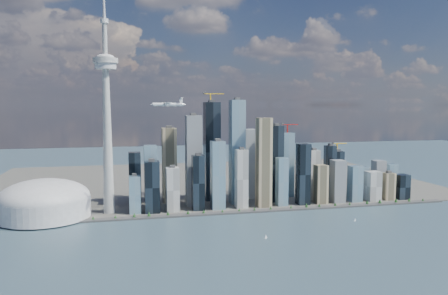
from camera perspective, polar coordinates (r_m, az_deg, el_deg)
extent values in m
plane|color=#2E4452|center=(816.14, 6.67, -12.66)|extent=(4000.00, 4000.00, 0.00)
cube|color=#383838|center=(1045.06, 2.01, -8.43)|extent=(1100.00, 22.00, 4.00)
cube|color=#4C4C47|center=(1475.17, -2.54, -4.32)|extent=(1400.00, 900.00, 3.00)
cylinder|color=#3F2D1E|center=(1032.69, -24.82, -8.94)|extent=(1.00, 1.00, 2.40)
cone|color=#1E4E1B|center=(1031.82, -24.83, -8.74)|extent=(7.20, 7.20, 8.00)
cylinder|color=#3F2D1E|center=(1018.34, -19.98, -8.96)|extent=(1.00, 1.00, 2.40)
cone|color=#1E4E1B|center=(1017.47, -19.99, -8.76)|extent=(7.20, 7.20, 8.00)
cylinder|color=#3F2D1E|center=(1011.25, -15.05, -8.91)|extent=(1.00, 1.00, 2.40)
cone|color=#1E4E1B|center=(1010.37, -15.05, -8.71)|extent=(7.20, 7.20, 8.00)
cylinder|color=#3F2D1E|center=(1011.56, -10.08, -8.80)|extent=(1.00, 1.00, 2.40)
cone|color=#1E4E1B|center=(1010.68, -10.08, -8.60)|extent=(7.20, 7.20, 8.00)
cylinder|color=#3F2D1E|center=(1019.26, -5.15, -8.62)|extent=(1.00, 1.00, 2.40)
cone|color=#1E4E1B|center=(1018.39, -5.15, -8.43)|extent=(7.20, 7.20, 8.00)
cylinder|color=#3F2D1E|center=(1034.20, -0.34, -8.39)|extent=(1.00, 1.00, 2.40)
cone|color=#1E4E1B|center=(1033.34, -0.34, -8.20)|extent=(7.20, 7.20, 8.00)
cylinder|color=#3F2D1E|center=(1056.06, 4.30, -8.11)|extent=(1.00, 1.00, 2.40)
cone|color=#1E4E1B|center=(1055.21, 4.30, -7.92)|extent=(7.20, 7.20, 8.00)
cylinder|color=#3F2D1E|center=(1084.42, 8.72, -7.80)|extent=(1.00, 1.00, 2.40)
cone|color=#1E4E1B|center=(1083.60, 8.72, -7.61)|extent=(7.20, 7.20, 8.00)
cylinder|color=#3F2D1E|center=(1118.80, 12.88, -7.46)|extent=(1.00, 1.00, 2.40)
cone|color=#1E4E1B|center=(1118.00, 12.88, -7.28)|extent=(7.20, 7.20, 8.00)
cylinder|color=#3F2D1E|center=(1158.65, 16.77, -7.11)|extent=(1.00, 1.00, 2.40)
cone|color=#1E4E1B|center=(1157.88, 16.77, -6.93)|extent=(7.20, 7.20, 8.00)
cylinder|color=#3F2D1E|center=(1203.43, 20.38, -6.75)|extent=(1.00, 1.00, 2.40)
cone|color=#1E4E1B|center=(1202.69, 20.38, -6.58)|extent=(7.20, 7.20, 8.00)
cylinder|color=#3F2D1E|center=(1252.62, 23.71, -6.40)|extent=(1.00, 1.00, 2.40)
cone|color=#1E4E1B|center=(1251.91, 23.72, -6.24)|extent=(7.20, 7.20, 8.00)
cube|color=black|center=(1038.88, -9.33, -5.10)|extent=(34.00, 34.00, 121.29)
cube|color=#789FB5|center=(1085.19, -9.51, -3.76)|extent=(30.00, 30.00, 154.37)
cube|color=#BCBBB7|center=(1044.68, -6.57, -5.47)|extent=(30.00, 30.00, 104.75)
cube|color=#C6B687|center=(1140.50, -7.19, -2.30)|extent=(36.00, 36.00, 192.96)
cube|color=slate|center=(1091.23, -4.03, -1.75)|extent=(38.00, 38.00, 226.04)
cube|color=black|center=(1049.56, -3.58, -4.63)|extent=(28.00, 28.00, 132.31)
cube|color=#789FB5|center=(1057.01, -0.64, -3.63)|extent=(32.00, 32.00, 165.39)
cube|color=black|center=(1152.68, -1.76, -0.52)|extent=(40.00, 40.00, 259.11)
cube|color=#789FB5|center=(1111.30, 1.57, -0.60)|extent=(36.00, 36.00, 264.63)
cube|color=#BCBBB7|center=(1071.79, 2.24, -4.11)|extent=(28.00, 28.00, 143.34)
cube|color=#C6B687|center=(1081.67, 5.06, -1.97)|extent=(34.00, 34.00, 220.52)
cube|color=slate|center=(1183.22, 3.48, -2.11)|extent=(30.00, 30.00, 187.44)
cube|color=black|center=(1147.77, 6.90, -2.11)|extent=(32.00, 32.00, 198.47)
cube|color=#789FB5|center=(1107.35, 7.75, -4.42)|extent=(26.00, 26.00, 121.29)
cube|color=black|center=(1123.18, 10.16, -3.46)|extent=(30.00, 30.00, 154.37)
cube|color=#789FB5|center=(1217.73, 8.22, -2.20)|extent=(34.00, 34.00, 176.42)
cube|color=#BCBBB7|center=(1190.08, 11.42, -3.51)|extent=(28.00, 28.00, 132.31)
cube|color=#C6B687|center=(1148.17, 12.43, -4.70)|extent=(30.00, 30.00, 99.24)
cube|color=slate|center=(1169.38, 14.66, -4.29)|extent=(32.00, 32.00, 110.26)
cube|color=black|center=(1210.63, 13.58, -3.14)|extent=(26.00, 26.00, 143.34)
cube|color=#789FB5|center=(1194.63, 16.78, -4.54)|extent=(30.00, 30.00, 93.72)
cube|color=black|center=(1283.25, 14.47, -3.17)|extent=(28.00, 28.00, 121.29)
cube|color=#789FB5|center=(1263.01, 17.62, -4.28)|extent=(30.00, 30.00, 82.70)
cube|color=#BCBBB7|center=(1221.46, 18.81, -4.78)|extent=(34.00, 34.00, 77.18)
cube|color=#C6B687|center=(1246.05, 20.57, -4.77)|extent=(28.00, 28.00, 71.67)
cube|color=slate|center=(1285.02, 19.36, -3.80)|extent=(30.00, 30.00, 99.24)
cube|color=black|center=(1271.77, 22.27, -4.75)|extent=(32.00, 32.00, 66.16)
cube|color=#789FB5|center=(1310.38, 21.02, -3.92)|extent=(26.00, 26.00, 88.21)
cube|color=black|center=(1139.62, -11.69, -3.92)|extent=(30.00, 30.00, 132.31)
cube|color=#789FB5|center=(1040.37, -11.52, -6.06)|extent=(26.00, 26.00, 88.21)
cube|color=yellow|center=(1146.32, -1.78, 6.49)|extent=(3.00, 3.00, 22.00)
cube|color=yellow|center=(1148.18, -1.38, 7.04)|extent=(55.00, 2.20, 2.20)
cube|color=#383838|center=(1143.50, -2.60, 7.14)|extent=(6.00, 4.00, 4.00)
cube|color=#AA1A18|center=(1208.40, 8.29, 2.46)|extent=(3.00, 3.00, 22.00)
cube|color=#AA1A18|center=(1210.50, 8.61, 2.98)|extent=(48.00, 2.20, 2.20)
cube|color=#383838|center=(1202.62, 7.66, 3.08)|extent=(6.00, 4.00, 4.00)
cube|color=yellow|center=(1274.54, 14.55, 0.01)|extent=(3.00, 3.00, 22.00)
cube|color=yellow|center=(1276.69, 14.83, 0.51)|extent=(45.00, 2.20, 2.20)
cube|color=#383838|center=(1267.21, 14.02, 0.59)|extent=(6.00, 4.00, 4.00)
cone|color=#9F9F9A|center=(1043.00, -14.98, 0.89)|extent=(26.00, 26.00, 340.00)
cylinder|color=#BABABA|center=(1043.52, -15.22, 10.23)|extent=(48.00, 48.00, 14.00)
cylinder|color=#9F9F9A|center=(1044.60, -15.24, 10.89)|extent=(56.00, 56.00, 12.00)
ellipsoid|color=#BABABA|center=(1045.40, -15.25, 11.32)|extent=(40.00, 40.00, 14.00)
cylinder|color=#9F9F9A|center=(1050.29, -15.31, 13.49)|extent=(11.00, 11.00, 80.00)
cylinder|color=#BABABA|center=(1056.68, -15.36, 15.64)|extent=(18.00, 18.00, 10.00)
cylinder|color=#BABABA|center=(1069.15, -22.38, -7.26)|extent=(200.00, 200.00, 44.00)
ellipsoid|color=#BABABA|center=(1064.64, -22.42, -6.11)|extent=(200.00, 200.00, 84.00)
cylinder|color=white|center=(905.72, -7.40, 5.59)|extent=(60.66, 13.69, 7.41)
cone|color=white|center=(899.91, -9.36, 5.57)|extent=(8.84, 8.22, 7.41)
cone|color=white|center=(912.83, -5.40, 5.62)|extent=(12.29, 8.58, 7.41)
cube|color=white|center=(905.26, -7.55, 5.84)|extent=(16.02, 65.46, 1.16)
cylinder|color=white|center=(892.78, -7.38, 5.73)|extent=(13.10, 5.48, 4.17)
cylinder|color=white|center=(917.74, -7.71, 5.72)|extent=(13.10, 5.48, 4.17)
cylinder|color=#3F3F3F|center=(891.40, -7.82, 5.72)|extent=(1.32, 9.25, 9.26)
cylinder|color=#3F3F3F|center=(916.39, -8.14, 5.71)|extent=(1.32, 9.25, 9.26)
cube|color=white|center=(912.06, -5.62, 6.08)|extent=(6.55, 1.60, 12.74)
cube|color=white|center=(912.14, -5.62, 6.49)|extent=(7.25, 21.26, 0.81)
cube|color=silver|center=(857.01, 5.44, -11.72)|extent=(5.85, 3.92, 0.75)
cylinder|color=#999999|center=(855.73, 5.45, -11.44)|extent=(0.23, 0.23, 8.49)
cube|color=silver|center=(1014.93, 16.71, -9.18)|extent=(5.79, 3.49, 0.74)
cylinder|color=#999999|center=(1013.87, 16.71, -8.95)|extent=(0.22, 0.22, 8.33)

